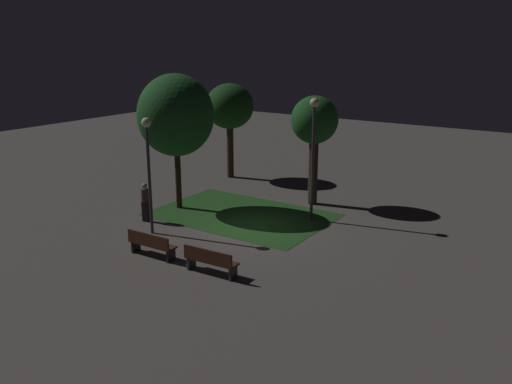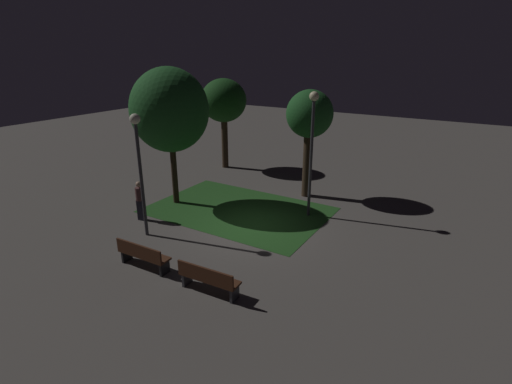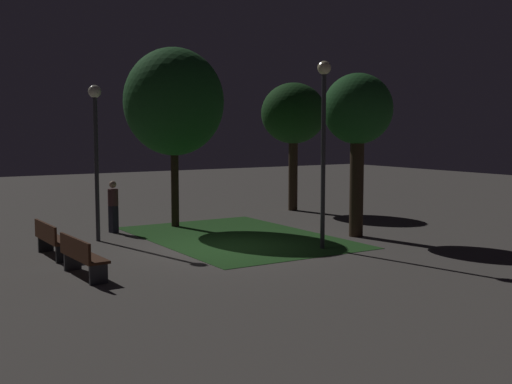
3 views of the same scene
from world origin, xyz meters
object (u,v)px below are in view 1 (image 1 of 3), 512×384
at_px(bench_front_right, 151,244).
at_px(tree_right_canopy, 230,107).
at_px(tree_near_wall, 315,123).
at_px(bench_path_side, 210,260).
at_px(pedestrian, 145,201).
at_px(lamp_post_path_center, 148,156).
at_px(lamp_post_plaza_east, 313,140).
at_px(tree_left_canopy, 176,116).

xyz_separation_m(bench_front_right, tree_right_canopy, (-4.35, 10.44, 3.26)).
bearing_deg(tree_near_wall, tree_right_canopy, 162.29).
bearing_deg(bench_path_side, pedestrian, 154.17).
height_order(tree_near_wall, lamp_post_path_center, tree_near_wall).
height_order(bench_path_side, lamp_post_path_center, lamp_post_path_center).
distance_m(bench_front_right, tree_near_wall, 9.25).
xyz_separation_m(tree_near_wall, pedestrian, (-4.46, -5.94, -2.81)).
bearing_deg(tree_near_wall, pedestrian, -126.89).
bearing_deg(bench_path_side, lamp_post_path_center, 157.60).
height_order(bench_front_right, tree_right_canopy, tree_right_canopy).
relative_size(tree_right_canopy, lamp_post_plaza_east, 1.00).
relative_size(tree_left_canopy, lamp_post_plaza_east, 1.17).
bearing_deg(bench_path_side, bench_front_right, -180.00).
xyz_separation_m(tree_right_canopy, lamp_post_plaza_east, (7.02, -3.98, -0.41)).
distance_m(tree_left_canopy, lamp_post_plaza_east, 5.93).
bearing_deg(tree_right_canopy, bench_path_side, -56.59).
relative_size(lamp_post_plaza_east, lamp_post_path_center, 1.12).
relative_size(bench_path_side, lamp_post_plaza_east, 0.37).
height_order(lamp_post_plaza_east, lamp_post_path_center, lamp_post_plaza_east).
relative_size(tree_right_canopy, pedestrian, 3.09).
bearing_deg(bench_path_side, tree_right_canopy, 123.41).
relative_size(tree_near_wall, lamp_post_plaza_east, 0.97).
relative_size(bench_front_right, tree_left_canopy, 0.31).
distance_m(tree_left_canopy, lamp_post_path_center, 3.44).
xyz_separation_m(bench_path_side, tree_right_canopy, (-6.89, 10.44, 3.26)).
bearing_deg(bench_front_right, lamp_post_path_center, 133.78).
xyz_separation_m(tree_near_wall, tree_left_canopy, (-4.58, -3.80, 0.40)).
bearing_deg(tree_right_canopy, lamp_post_plaza_east, -29.58).
relative_size(tree_left_canopy, pedestrian, 3.60).
distance_m(tree_right_canopy, lamp_post_plaza_east, 8.08).
relative_size(bench_front_right, tree_near_wall, 0.38).
bearing_deg(lamp_post_plaza_east, bench_path_side, -91.15).
height_order(bench_path_side, tree_right_canopy, tree_right_canopy).
distance_m(lamp_post_plaza_east, lamp_post_path_center, 6.42).
bearing_deg(tree_left_canopy, pedestrian, -86.74).
bearing_deg(tree_right_canopy, tree_near_wall, -17.71).
xyz_separation_m(tree_left_canopy, lamp_post_path_center, (1.30, -3.01, -1.04)).
bearing_deg(bench_front_right, tree_right_canopy, 112.61).
xyz_separation_m(lamp_post_plaza_east, pedestrian, (-5.50, -3.86, -2.48)).
distance_m(tree_near_wall, lamp_post_path_center, 7.58).
bearing_deg(bench_front_right, tree_left_canopy, 121.95).
relative_size(bench_path_side, pedestrian, 1.13).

